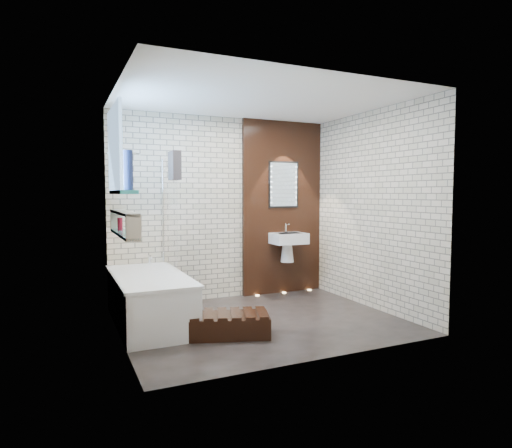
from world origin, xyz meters
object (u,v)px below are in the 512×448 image
bath_screen (170,212)px  walnut_step (222,325)px  washbasin (288,242)px  led_mirror (284,185)px  bathtub (149,299)px

bath_screen → walnut_step: bath_screen is taller
washbasin → led_mirror: size_ratio=0.83×
bath_screen → walnut_step: size_ratio=1.41×
bath_screen → walnut_step: 1.69m
walnut_step → washbasin: bearing=41.6°
bathtub → bath_screen: 1.14m
led_mirror → washbasin: bearing=-90.0°
washbasin → led_mirror: 0.88m
washbasin → walnut_step: 2.18m
bath_screen → walnut_step: bearing=-77.2°
bathtub → washbasin: washbasin is taller
led_mirror → bathtub: bearing=-160.2°
bathtub → walnut_step: bearing=-50.2°
bathtub → washbasin: 2.32m
led_mirror → walnut_step: size_ratio=0.70×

